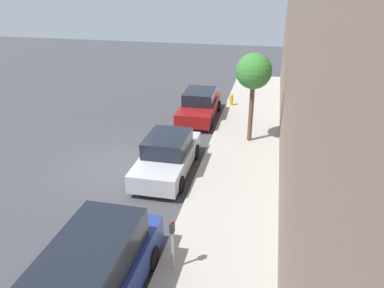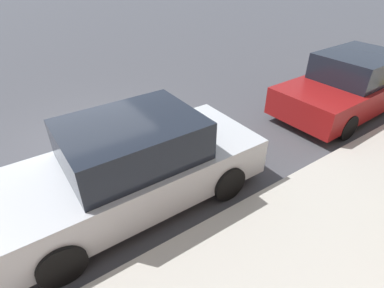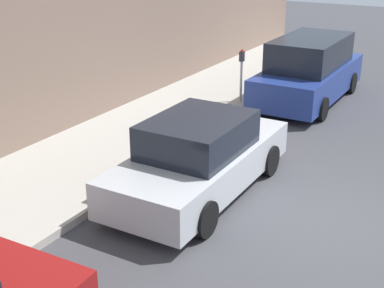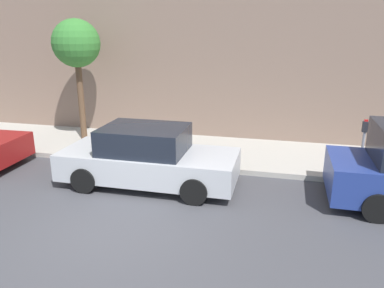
{
  "view_description": "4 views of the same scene",
  "coord_description": "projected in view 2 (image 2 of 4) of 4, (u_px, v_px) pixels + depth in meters",
  "views": [
    {
      "loc": [
        6.07,
        -12.66,
        7.29
      ],
      "look_at": [
        3.14,
        0.8,
        1.0
      ],
      "focal_mm": 35.0,
      "sensor_mm": 36.0,
      "label": 1
    },
    {
      "loc": [
        6.07,
        -1.27,
        3.69
      ],
      "look_at": [
        2.65,
        1.09,
        1.0
      ],
      "focal_mm": 28.0,
      "sensor_mm": 36.0,
      "label": 2
    },
    {
      "loc": [
        -2.23,
        8.28,
        4.72
      ],
      "look_at": [
        2.43,
        0.19,
        1.0
      ],
      "focal_mm": 50.0,
      "sensor_mm": 36.0,
      "label": 3
    },
    {
      "loc": [
        -6.22,
        -3.11,
        3.89
      ],
      "look_at": [
        2.87,
        -0.9,
        1.0
      ],
      "focal_mm": 35.0,
      "sensor_mm": 36.0,
      "label": 4
    }
  ],
  "objects": [
    {
      "name": "ground_plane",
      "position": [
        86.0,
        144.0,
        6.81
      ],
      "size": [
        60.0,
        60.0,
        0.0
      ],
      "primitive_type": "plane",
      "color": "#424247"
    },
    {
      "name": "parked_sedan_second",
      "position": [
        131.0,
        167.0,
        4.89
      ],
      "size": [
        1.92,
        4.51,
        1.54
      ],
      "color": "#B7BABF",
      "rests_on": "ground_plane"
    },
    {
      "name": "parked_sedan_third",
      "position": [
        352.0,
        85.0,
        7.88
      ],
      "size": [
        1.92,
        4.55,
        1.54
      ],
      "color": "maroon",
      "rests_on": "ground_plane"
    }
  ]
}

